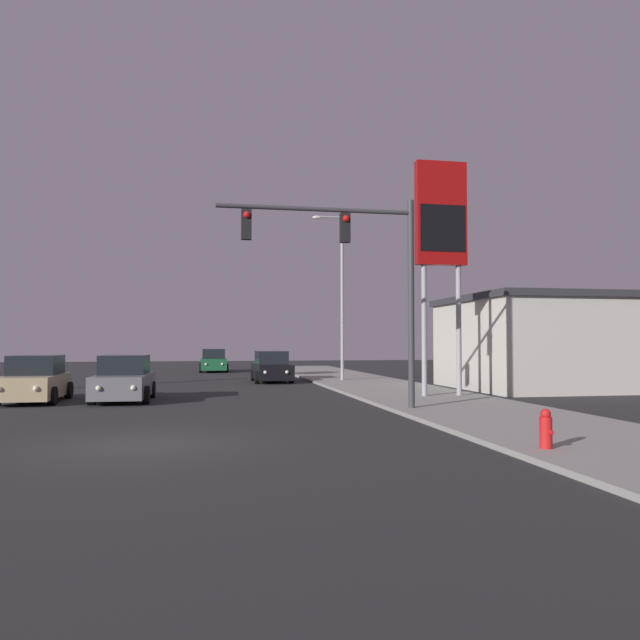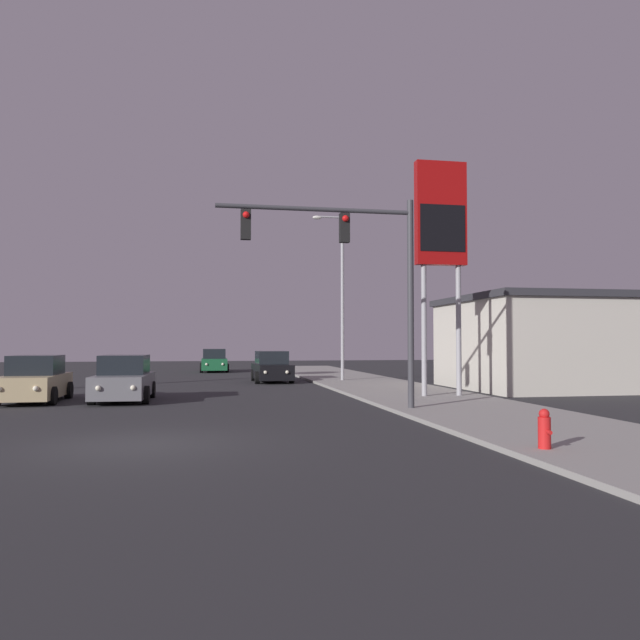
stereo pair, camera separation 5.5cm
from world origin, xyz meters
TOP-DOWN VIEW (x-y plane):
  - ground_plane at (0.00, 0.00)m, footprint 120.00×120.00m
  - sidewalk_right at (9.50, 10.00)m, footprint 5.00×60.00m
  - building_gas_station at (18.00, 13.05)m, footprint 10.30×8.30m
  - car_green at (2.04, 32.77)m, footprint 2.04×4.31m
  - car_tan at (-4.69, 10.50)m, footprint 2.04×4.32m
  - car_black at (4.95, 20.30)m, footprint 2.04×4.34m
  - car_grey at (-1.57, 10.27)m, footprint 2.04×4.34m
  - traffic_light_mast at (5.97, 5.01)m, footprint 6.15×0.36m
  - street_lamp at (8.56, 19.38)m, footprint 1.74×0.24m
  - gas_station_sign at (10.25, 8.98)m, footprint 2.00×0.42m
  - fire_hydrant at (7.73, -2.61)m, footprint 0.24×0.34m

SIDE VIEW (x-z plane):
  - ground_plane at x=0.00m, z-range 0.00..0.00m
  - sidewalk_right at x=9.50m, z-range 0.00..0.12m
  - fire_hydrant at x=7.73m, z-range 0.11..0.87m
  - car_green at x=2.04m, z-range -0.08..1.60m
  - car_tan at x=-4.69m, z-range -0.08..1.60m
  - car_black at x=4.95m, z-range -0.08..1.60m
  - car_grey at x=-1.57m, z-range -0.08..1.60m
  - building_gas_station at x=18.00m, z-range 0.01..4.31m
  - traffic_light_mast at x=5.97m, z-range 1.41..7.91m
  - street_lamp at x=8.56m, z-range 0.62..9.62m
  - gas_station_sign at x=10.25m, z-range 2.12..11.12m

